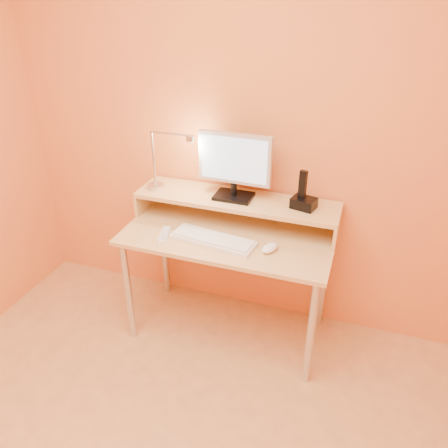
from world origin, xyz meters
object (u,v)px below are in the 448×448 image
at_px(keyboard, 213,240).
at_px(mouse, 270,248).
at_px(remote_control, 164,234).
at_px(monitor_panel, 235,159).
at_px(lamp_base, 156,186).
at_px(phone_dock, 304,203).

height_order(keyboard, mouse, mouse).
xyz_separation_m(mouse, remote_control, (-0.60, -0.04, -0.01)).
relative_size(keyboard, mouse, 4.09).
distance_m(monitor_panel, remote_control, 0.59).
bearing_deg(keyboard, lamp_base, 160.73).
relative_size(monitor_panel, mouse, 3.65).
relative_size(monitor_panel, remote_control, 2.57).
xyz_separation_m(keyboard, remote_control, (-0.28, -0.03, -0.00)).
height_order(keyboard, remote_control, keyboard).
bearing_deg(mouse, remote_control, -155.55).
distance_m(keyboard, mouse, 0.32).
relative_size(monitor_panel, keyboard, 0.89).
distance_m(keyboard, remote_control, 0.29).
distance_m(lamp_base, phone_dock, 0.90).
xyz_separation_m(lamp_base, keyboard, (0.46, -0.23, -0.16)).
bearing_deg(lamp_base, phone_dock, 1.91).
bearing_deg(keyboard, phone_dock, 37.89).
distance_m(monitor_panel, keyboard, 0.47).
xyz_separation_m(phone_dock, remote_control, (-0.73, -0.29, -0.18)).
height_order(mouse, remote_control, mouse).
relative_size(lamp_base, remote_control, 0.60).
height_order(lamp_base, mouse, lamp_base).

